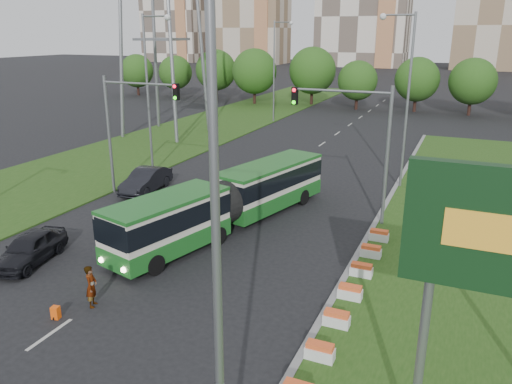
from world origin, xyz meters
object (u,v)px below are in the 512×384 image
at_px(traffic_mast_median, 359,133).
at_px(car_left_near, 30,248).
at_px(pedestrian, 91,286).
at_px(shopping_trolley, 56,313).
at_px(car_left_far, 146,180).
at_px(traffic_mast_left, 127,118).
at_px(articulated_bus, 226,201).

bearing_deg(traffic_mast_median, car_left_near, -138.46).
distance_m(pedestrian, shopping_trolley, 1.64).
bearing_deg(car_left_far, traffic_mast_median, -6.00).
height_order(car_left_far, shopping_trolley, car_left_far).
bearing_deg(traffic_mast_median, traffic_mast_left, -176.23).
relative_size(traffic_mast_median, pedestrian, 4.46).
height_order(traffic_mast_median, pedestrian, traffic_mast_median).
bearing_deg(pedestrian, articulated_bus, -30.49).
xyz_separation_m(car_left_near, pedestrian, (5.54, -2.02, 0.15)).
height_order(traffic_mast_median, car_left_near, traffic_mast_median).
distance_m(articulated_bus, car_left_far, 9.10).
height_order(car_left_near, car_left_far, car_left_far).
height_order(traffic_mast_median, traffic_mast_left, same).
relative_size(articulated_bus, car_left_far, 3.26).
distance_m(traffic_mast_median, traffic_mast_left, 15.19).
bearing_deg(car_left_far, articulated_bus, -30.67).
distance_m(car_left_near, shopping_trolley, 5.93).
distance_m(car_left_near, pedestrian, 5.90).
bearing_deg(articulated_bus, traffic_mast_left, 176.83).
xyz_separation_m(car_left_near, shopping_trolley, (4.86, -3.36, -0.49)).
xyz_separation_m(traffic_mast_median, shopping_trolley, (-8.36, -15.07, -5.09)).
xyz_separation_m(articulated_bus, shopping_trolley, (-1.82, -11.30, -1.35)).
xyz_separation_m(traffic_mast_left, car_left_near, (1.94, -10.71, -4.60)).
xyz_separation_m(articulated_bus, car_left_far, (-8.23, 3.80, -0.80)).
xyz_separation_m(traffic_mast_median, pedestrian, (-7.67, -13.73, -4.45)).
bearing_deg(shopping_trolley, pedestrian, 52.76).
xyz_separation_m(traffic_mast_left, articulated_bus, (8.62, -2.77, -3.74)).
relative_size(traffic_mast_median, traffic_mast_left, 1.00).
xyz_separation_m(traffic_mast_median, traffic_mast_left, (-15.16, -1.00, 0.00)).
xyz_separation_m(car_left_far, shopping_trolley, (6.41, -15.10, -0.55)).
relative_size(traffic_mast_median, car_left_near, 1.82).
bearing_deg(articulated_bus, shopping_trolley, -84.49).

